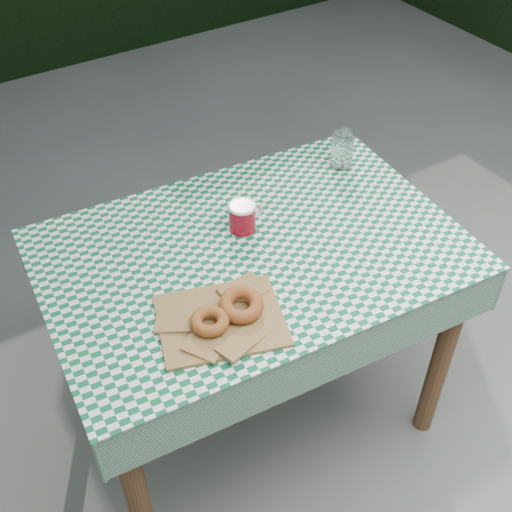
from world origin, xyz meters
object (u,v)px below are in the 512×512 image
at_px(coffee_mug, 242,217).
at_px(drinking_glass, 342,149).
at_px(table, 253,341).
at_px(paper_bag, 221,320).

height_order(coffee_mug, drinking_glass, drinking_glass).
xyz_separation_m(table, paper_bag, (-0.20, -0.18, 0.39)).
distance_m(paper_bag, drinking_glass, 0.74).
bearing_deg(table, coffee_mug, 82.00).
bearing_deg(drinking_glass, coffee_mug, -166.63).
xyz_separation_m(table, drinking_glass, (0.44, 0.18, 0.44)).
relative_size(paper_bag, coffee_mug, 2.01).
bearing_deg(coffee_mug, paper_bag, -137.05).
bearing_deg(drinking_glass, paper_bag, -150.25).
relative_size(paper_bag, drinking_glass, 2.48).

